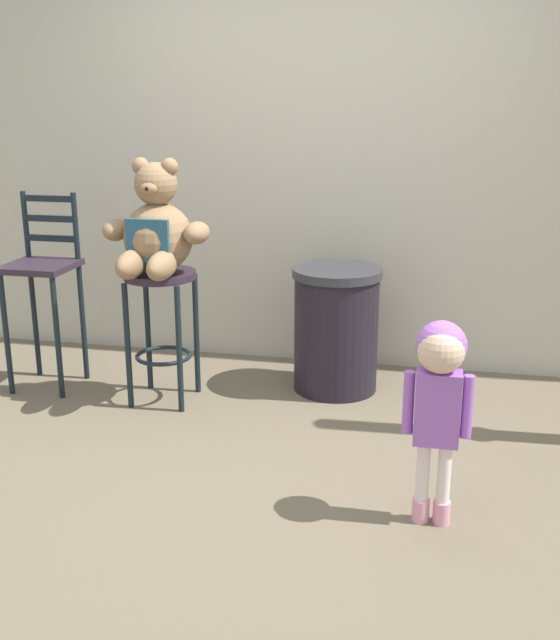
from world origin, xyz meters
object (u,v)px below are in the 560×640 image
(bar_stool_with_teddy, at_px, (162,309))
(bar_chair_empty, at_px, (44,278))
(trash_bin, at_px, (336,329))
(child_walking, at_px, (439,380))
(teddy_bear, at_px, (156,232))

(bar_stool_with_teddy, height_order, bar_chair_empty, bar_chair_empty)
(trash_bin, relative_size, bar_chair_empty, 0.64)
(bar_stool_with_teddy, distance_m, child_walking, 1.82)
(bar_chair_empty, bearing_deg, bar_stool_with_teddy, -6.44)
(child_walking, bearing_deg, bar_chair_empty, 21.74)
(child_walking, relative_size, bar_chair_empty, 0.75)
(child_walking, relative_size, trash_bin, 1.16)
(trash_bin, bearing_deg, bar_stool_with_teddy, -158.24)
(bar_chair_empty, bearing_deg, teddy_bear, -8.72)
(teddy_bear, xyz_separation_m, trash_bin, (0.92, 0.40, -0.60))
(bar_stool_with_teddy, bearing_deg, child_walking, -33.57)
(bar_stool_with_teddy, relative_size, bar_chair_empty, 0.66)
(bar_chair_empty, bearing_deg, child_walking, -25.71)
(teddy_bear, distance_m, bar_chair_empty, 0.82)
(teddy_bear, bearing_deg, bar_chair_empty, 171.28)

